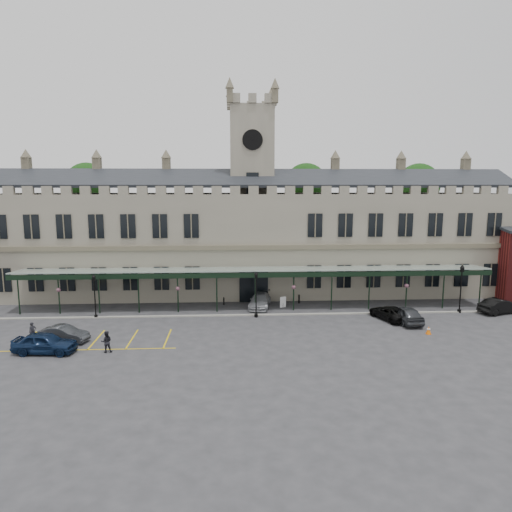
{
  "coord_description": "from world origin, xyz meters",
  "views": [
    {
      "loc": [
        -2.37,
        -38.88,
        13.11
      ],
      "look_at": [
        0.0,
        6.0,
        6.0
      ],
      "focal_mm": 32.0,
      "sensor_mm": 36.0,
      "label": 1
    }
  ],
  "objects_px": {
    "lamp_post_right": "(461,284)",
    "traffic_cone": "(429,330)",
    "car_taxi": "(260,300)",
    "person_a": "(33,332)",
    "car_van": "(390,313)",
    "lamp_post_mid": "(256,290)",
    "car_left_b": "(64,334)",
    "car_right_b": "(500,306)",
    "station_building": "(252,239)",
    "car_right_a": "(406,314)",
    "sign_board": "(283,302)",
    "car_left_a": "(45,343)",
    "person_b": "(106,342)",
    "lamp_post_left": "(95,292)",
    "clock_tower": "(252,184)"
  },
  "relations": [
    {
      "from": "car_right_b",
      "to": "lamp_post_left",
      "type": "bearing_deg",
      "value": 71.22
    },
    {
      "from": "lamp_post_left",
      "to": "car_right_b",
      "type": "bearing_deg",
      "value": -0.72
    },
    {
      "from": "car_right_b",
      "to": "car_left_a",
      "type": "bearing_deg",
      "value": 83.91
    },
    {
      "from": "person_b",
      "to": "traffic_cone",
      "type": "bearing_deg",
      "value": 174.75
    },
    {
      "from": "car_right_b",
      "to": "station_building",
      "type": "bearing_deg",
      "value": 48.33
    },
    {
      "from": "traffic_cone",
      "to": "car_taxi",
      "type": "distance_m",
      "value": 17.31
    },
    {
      "from": "car_taxi",
      "to": "car_right_b",
      "type": "relative_size",
      "value": 1.08
    },
    {
      "from": "person_a",
      "to": "car_van",
      "type": "bearing_deg",
      "value": -34.43
    },
    {
      "from": "car_taxi",
      "to": "person_b",
      "type": "distance_m",
      "value": 18.06
    },
    {
      "from": "sign_board",
      "to": "person_a",
      "type": "height_order",
      "value": "person_a"
    },
    {
      "from": "car_taxi",
      "to": "lamp_post_left",
      "type": "bearing_deg",
      "value": -159.16
    },
    {
      "from": "station_building",
      "to": "person_a",
      "type": "height_order",
      "value": "station_building"
    },
    {
      "from": "clock_tower",
      "to": "lamp_post_left",
      "type": "relative_size",
      "value": 5.59
    },
    {
      "from": "car_right_a",
      "to": "station_building",
      "type": "bearing_deg",
      "value": -45.56
    },
    {
      "from": "lamp_post_mid",
      "to": "car_van",
      "type": "relative_size",
      "value": 0.99
    },
    {
      "from": "lamp_post_left",
      "to": "person_a",
      "type": "bearing_deg",
      "value": -116.52
    },
    {
      "from": "station_building",
      "to": "car_left_b",
      "type": "xyz_separation_m",
      "value": [
        -16.53,
        -17.28,
        -5.78
      ]
    },
    {
      "from": "traffic_cone",
      "to": "car_taxi",
      "type": "xyz_separation_m",
      "value": [
        -14.33,
        9.71,
        0.38
      ]
    },
    {
      "from": "lamp_post_right",
      "to": "car_left_a",
      "type": "xyz_separation_m",
      "value": [
        -38.05,
        -9.39,
        -2.16
      ]
    },
    {
      "from": "lamp_post_left",
      "to": "traffic_cone",
      "type": "height_order",
      "value": "lamp_post_left"
    },
    {
      "from": "station_building",
      "to": "lamp_post_right",
      "type": "relative_size",
      "value": 11.92
    },
    {
      "from": "station_building",
      "to": "car_left_b",
      "type": "distance_m",
      "value": 24.61
    },
    {
      "from": "lamp_post_mid",
      "to": "lamp_post_right",
      "type": "relative_size",
      "value": 0.93
    },
    {
      "from": "lamp_post_right",
      "to": "sign_board",
      "type": "height_order",
      "value": "lamp_post_right"
    },
    {
      "from": "clock_tower",
      "to": "traffic_cone",
      "type": "xyz_separation_m",
      "value": [
        14.89,
        -17.04,
        -12.76
      ]
    },
    {
      "from": "car_van",
      "to": "lamp_post_mid",
      "type": "bearing_deg",
      "value": -25.49
    },
    {
      "from": "clock_tower",
      "to": "car_right_a",
      "type": "relative_size",
      "value": 5.19
    },
    {
      "from": "clock_tower",
      "to": "car_left_a",
      "type": "relative_size",
      "value": 5.1
    },
    {
      "from": "sign_board",
      "to": "car_right_b",
      "type": "bearing_deg",
      "value": -23.41
    },
    {
      "from": "lamp_post_left",
      "to": "car_taxi",
      "type": "relative_size",
      "value": 0.88
    },
    {
      "from": "lamp_post_left",
      "to": "car_van",
      "type": "xyz_separation_m",
      "value": [
        28.91,
        -1.96,
        -1.97
      ]
    },
    {
      "from": "station_building",
      "to": "traffic_cone",
      "type": "bearing_deg",
      "value": -48.71
    },
    {
      "from": "lamp_post_right",
      "to": "traffic_cone",
      "type": "xyz_separation_m",
      "value": [
        -6.08,
        -6.51,
        -2.64
      ]
    },
    {
      "from": "sign_board",
      "to": "car_left_a",
      "type": "distance_m",
      "value": 23.62
    },
    {
      "from": "lamp_post_right",
      "to": "car_taxi",
      "type": "distance_m",
      "value": 20.78
    },
    {
      "from": "car_right_b",
      "to": "person_a",
      "type": "relative_size",
      "value": 2.84
    },
    {
      "from": "car_van",
      "to": "car_right_a",
      "type": "xyz_separation_m",
      "value": [
        1.21,
        -1.09,
        0.16
      ]
    },
    {
      "from": "car_taxi",
      "to": "person_b",
      "type": "bearing_deg",
      "value": -125.44
    },
    {
      "from": "station_building",
      "to": "clock_tower",
      "type": "height_order",
      "value": "clock_tower"
    },
    {
      "from": "lamp_post_mid",
      "to": "car_left_a",
      "type": "relative_size",
      "value": 0.96
    },
    {
      "from": "station_building",
      "to": "car_right_a",
      "type": "bearing_deg",
      "value": -43.44
    },
    {
      "from": "car_taxi",
      "to": "car_van",
      "type": "relative_size",
      "value": 1.07
    },
    {
      "from": "lamp_post_right",
      "to": "lamp_post_left",
      "type": "bearing_deg",
      "value": 179.94
    },
    {
      "from": "lamp_post_mid",
      "to": "lamp_post_right",
      "type": "bearing_deg",
      "value": 1.46
    },
    {
      "from": "person_a",
      "to": "car_taxi",
      "type": "bearing_deg",
      "value": -16.36
    },
    {
      "from": "station_building",
      "to": "lamp_post_left",
      "type": "distance_m",
      "value": 19.39
    },
    {
      "from": "lamp_post_mid",
      "to": "car_right_a",
      "type": "height_order",
      "value": "lamp_post_mid"
    },
    {
      "from": "traffic_cone",
      "to": "person_a",
      "type": "relative_size",
      "value": 0.43
    },
    {
      "from": "car_left_b",
      "to": "car_right_b",
      "type": "bearing_deg",
      "value": -66.85
    },
    {
      "from": "car_left_b",
      "to": "person_b",
      "type": "height_order",
      "value": "person_b"
    }
  ]
}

